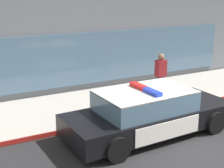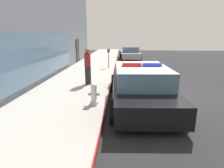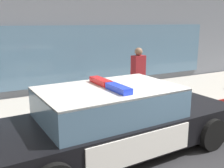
% 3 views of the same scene
% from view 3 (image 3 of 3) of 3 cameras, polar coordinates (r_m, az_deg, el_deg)
% --- Properties ---
extents(ground, '(48.00, 48.00, 0.00)m').
position_cam_3_polar(ground, '(5.66, 18.14, -15.15)').
color(ground, '#262628').
extents(sidewalk, '(48.00, 3.36, 0.15)m').
position_cam_3_polar(sidewalk, '(8.60, -1.22, -3.98)').
color(sidewalk, '#B2ADA3').
rests_on(sidewalk, ground).
extents(curb_red_paint, '(28.80, 0.04, 0.14)m').
position_cam_3_polar(curb_red_paint, '(7.21, 4.98, -7.50)').
color(curb_red_paint, maroon).
rests_on(curb_red_paint, ground).
extents(police_cruiser, '(5.25, 2.31, 1.49)m').
position_cam_3_polar(police_cruiser, '(5.43, 0.75, -7.76)').
color(police_cruiser, black).
rests_on(police_cruiser, ground).
extents(fire_hydrant, '(0.34, 0.39, 0.73)m').
position_cam_3_polar(fire_hydrant, '(6.66, -10.66, -5.58)').
color(fire_hydrant, silver).
rests_on(fire_hydrant, sidewalk).
extents(pedestrian_on_sidewalk, '(0.42, 0.30, 1.71)m').
position_cam_3_polar(pedestrian_on_sidewalk, '(8.25, 5.64, 1.94)').
color(pedestrian_on_sidewalk, '#23232D').
rests_on(pedestrian_on_sidewalk, sidewalk).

